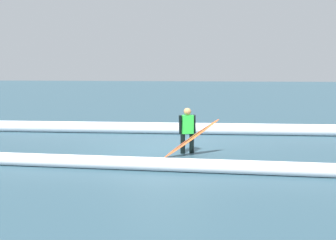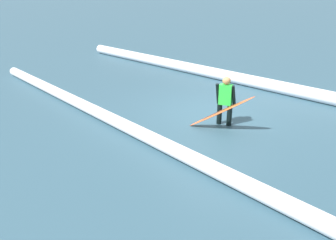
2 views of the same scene
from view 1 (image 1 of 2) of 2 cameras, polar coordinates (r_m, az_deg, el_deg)
The scene contains 5 objects.
ground_plane at distance 13.10m, azimuth -1.03°, elevation -4.00°, with size 158.85×158.85×0.00m, color #30505F.
surfer at distance 12.36m, azimuth 2.66°, elevation -1.13°, with size 0.48×0.38×1.36m.
surfboard at distance 11.99m, azimuth 3.31°, elevation -2.48°, with size 1.64×0.97×1.08m.
wave_crest_foreground at distance 16.13m, azimuth 5.82°, elevation -1.20°, with size 0.44×0.44×23.48m, color white.
wave_crest_midground at distance 10.18m, azimuth 2.51°, elevation -6.20°, with size 0.33×0.33×19.29m, color white.
Camera 1 is at (-2.21, 12.68, 2.47)m, focal length 44.53 mm.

